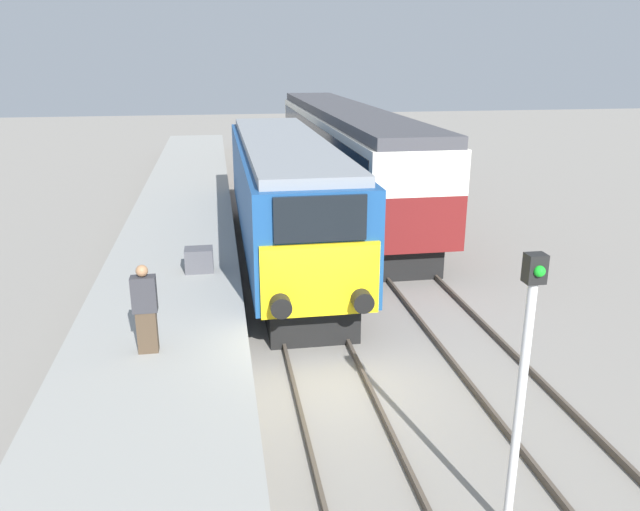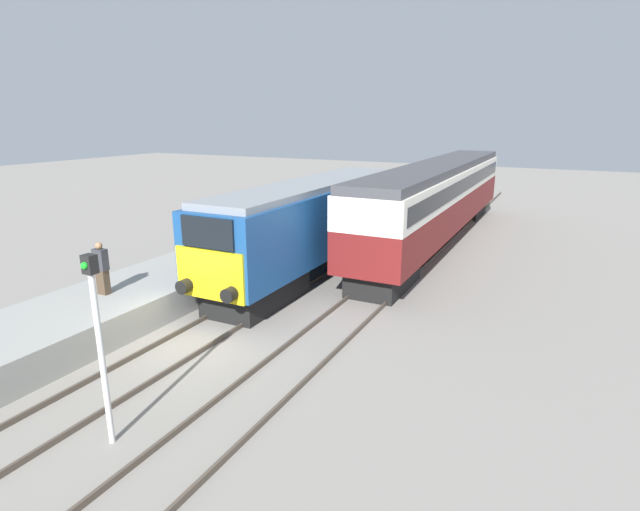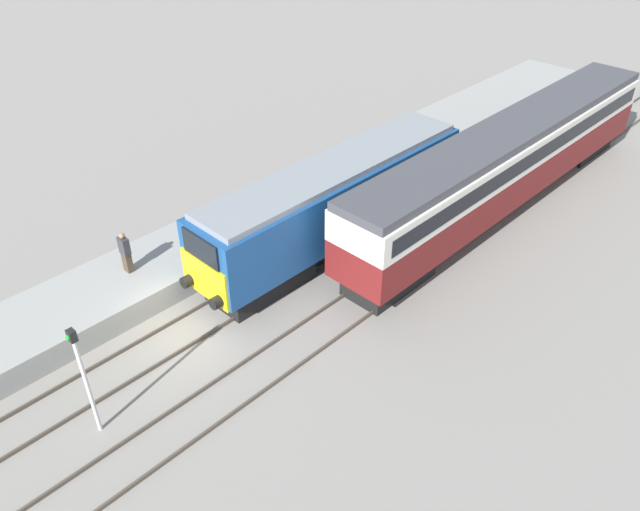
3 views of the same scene
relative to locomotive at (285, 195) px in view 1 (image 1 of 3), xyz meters
The scene contains 9 objects.
ground_plane 7.73m from the locomotive, 90.00° to the right, with size 120.00×120.00×0.00m, color gray.
platform_left 3.74m from the locomotive, behind, with size 3.50×50.00×0.97m.
rails_near_track 3.19m from the locomotive, 90.00° to the right, with size 1.51×60.00×0.14m.
rails_far_track 4.66m from the locomotive, 35.48° to the right, with size 1.50×60.00×0.14m.
locomotive is the anchor object (origin of this frame).
passenger_carriage 8.45m from the locomotive, 66.24° to the left, with size 2.75×20.84×4.15m.
person_on_platform 8.43m from the locomotive, 113.79° to the right, with size 0.44×0.26×1.69m.
signal_post 12.16m from the locomotive, 81.96° to the right, with size 0.24×0.28×3.96m.
luggage_crate 4.23m from the locomotive, 128.06° to the right, with size 0.70×0.56×0.60m.
Camera 1 is at (-1.97, -11.11, 6.19)m, focal length 35.00 mm.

